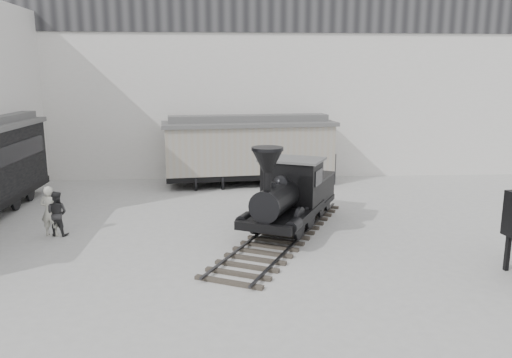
{
  "coord_description": "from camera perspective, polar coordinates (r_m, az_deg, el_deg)",
  "views": [
    {
      "loc": [
        -1.37,
        -14.05,
        5.81
      ],
      "look_at": [
        -0.14,
        3.98,
        2.0
      ],
      "focal_mm": 35.0,
      "sensor_mm": 36.0,
      "label": 1
    }
  ],
  "objects": [
    {
      "name": "locomotive",
      "position": [
        18.68,
        3.78,
        -2.23
      ],
      "size": [
        6.12,
        9.57,
        3.4
      ],
      "rotation": [
        0.0,
        0.0,
        -0.46
      ],
      "color": "#2C2923",
      "rests_on": "ground"
    },
    {
      "name": "ground",
      "position": [
        15.27,
        1.55,
        -10.47
      ],
      "size": [
        90.0,
        90.0,
        0.0
      ],
      "primitive_type": "plane",
      "color": "#9E9E9B"
    },
    {
      "name": "north_wall",
      "position": [
        29.07,
        -1.24,
        11.4
      ],
      "size": [
        34.0,
        2.51,
        11.0
      ],
      "color": "silver",
      "rests_on": "ground"
    },
    {
      "name": "visitor_b",
      "position": [
        19.63,
        -21.84,
        -3.67
      ],
      "size": [
        0.9,
        0.75,
        1.66
      ],
      "primitive_type": "imported",
      "rotation": [
        0.0,
        0.0,
        2.97
      ],
      "color": "#2C2C2D",
      "rests_on": "ground"
    },
    {
      "name": "visitor_a",
      "position": [
        19.62,
        -22.5,
        -3.41
      ],
      "size": [
        0.72,
        0.5,
        1.87
      ],
      "primitive_type": "imported",
      "rotation": [
        0.0,
        0.0,
        3.06
      ],
      "color": "beige",
      "rests_on": "ground"
    },
    {
      "name": "boxcar",
      "position": [
        26.52,
        -0.82,
        3.52
      ],
      "size": [
        9.31,
        3.83,
        3.71
      ],
      "rotation": [
        0.0,
        0.0,
        0.11
      ],
      "color": "black",
      "rests_on": "ground"
    }
  ]
}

